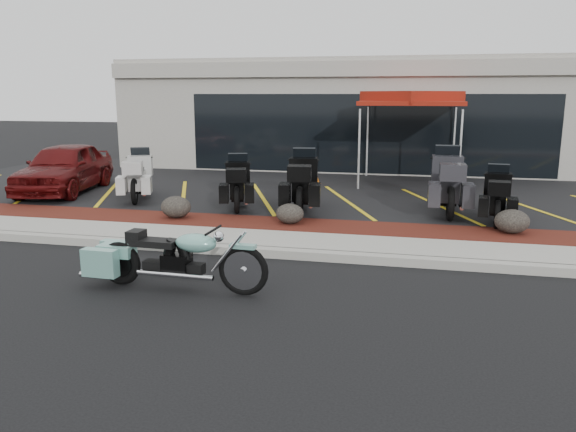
% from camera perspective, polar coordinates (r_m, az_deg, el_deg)
% --- Properties ---
extents(ground, '(90.00, 90.00, 0.00)m').
position_cam_1_polar(ground, '(8.87, 1.63, -6.04)').
color(ground, black).
rests_on(ground, ground).
extents(curb, '(24.00, 0.25, 0.15)m').
position_cam_1_polar(curb, '(9.69, 2.66, -3.98)').
color(curb, gray).
rests_on(curb, ground).
extents(sidewalk, '(24.00, 1.20, 0.15)m').
position_cam_1_polar(sidewalk, '(10.36, 3.34, -2.93)').
color(sidewalk, gray).
rests_on(sidewalk, ground).
extents(mulch_bed, '(24.00, 1.20, 0.16)m').
position_cam_1_polar(mulch_bed, '(11.50, 4.33, -1.37)').
color(mulch_bed, '#37160C').
rests_on(mulch_bed, ground).
extents(upper_lot, '(26.00, 9.60, 0.15)m').
position_cam_1_polar(upper_lot, '(16.76, 7.06, 2.86)').
color(upper_lot, black).
rests_on(upper_lot, ground).
extents(dealership_building, '(18.00, 8.16, 4.00)m').
position_cam_1_polar(dealership_building, '(22.80, 8.81, 10.16)').
color(dealership_building, gray).
rests_on(dealership_building, ground).
extents(boulder_left, '(0.66, 0.55, 0.47)m').
position_cam_1_polar(boulder_left, '(12.40, -11.31, 0.91)').
color(boulder_left, black).
rests_on(boulder_left, mulch_bed).
extents(boulder_mid, '(0.59, 0.49, 0.42)m').
position_cam_1_polar(boulder_mid, '(11.61, 0.19, 0.24)').
color(boulder_mid, black).
rests_on(boulder_mid, mulch_bed).
extents(boulder_right, '(0.66, 0.55, 0.46)m').
position_cam_1_polar(boulder_right, '(11.62, 21.80, -0.51)').
color(boulder_right, black).
rests_on(boulder_right, mulch_bed).
extents(hero_cruiser, '(2.77, 0.79, 0.97)m').
position_cam_1_polar(hero_cruiser, '(7.87, -4.57, -4.78)').
color(hero_cruiser, '#6CA99D').
rests_on(hero_cruiser, ground).
extents(touring_white, '(1.54, 2.32, 1.26)m').
position_cam_1_polar(touring_white, '(15.61, -14.69, 4.48)').
color(touring_white, silver).
rests_on(touring_white, upper_lot).
extents(touring_black_front, '(1.36, 2.23, 1.22)m').
position_cam_1_polar(touring_black_front, '(14.10, -5.08, 3.95)').
color(touring_black_front, black).
rests_on(touring_black_front, upper_lot).
extents(touring_black_mid, '(1.23, 2.47, 1.38)m').
position_cam_1_polar(touring_black_mid, '(13.73, 1.64, 4.11)').
color(touring_black_mid, black).
rests_on(touring_black_mid, upper_lot).
extents(touring_grey, '(0.99, 2.52, 1.46)m').
position_cam_1_polar(touring_grey, '(14.06, 15.77, 4.01)').
color(touring_grey, '#2E2D32').
rests_on(touring_grey, upper_lot).
extents(touring_black_rear, '(0.97, 2.04, 1.15)m').
position_cam_1_polar(touring_black_rear, '(13.29, 20.47, 2.56)').
color(touring_black_rear, black).
rests_on(touring_black_rear, upper_lot).
extents(parked_car, '(2.30, 4.19, 1.35)m').
position_cam_1_polar(parked_car, '(16.55, -21.78, 4.59)').
color(parked_car, '#4D0B0B').
rests_on(parked_car, upper_lot).
extents(traffic_cone, '(0.38, 0.38, 0.51)m').
position_cam_1_polar(traffic_cone, '(16.77, 2.76, 4.08)').
color(traffic_cone, orange).
rests_on(traffic_cone, upper_lot).
extents(popup_canopy, '(3.12, 3.12, 2.73)m').
position_cam_1_polar(popup_canopy, '(17.21, 12.43, 11.44)').
color(popup_canopy, silver).
rests_on(popup_canopy, upper_lot).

